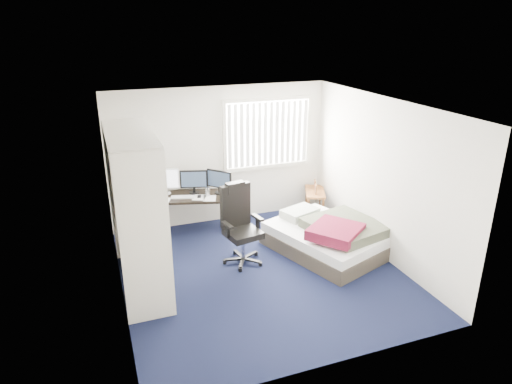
{
  "coord_description": "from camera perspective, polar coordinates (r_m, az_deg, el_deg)",
  "views": [
    {
      "loc": [
        -2.14,
        -5.6,
        3.55
      ],
      "look_at": [
        0.06,
        0.4,
        1.14
      ],
      "focal_mm": 32.0,
      "sensor_mm": 36.0,
      "label": 1
    }
  ],
  "objects": [
    {
      "name": "ground",
      "position": [
        6.97,
        0.65,
        -9.97
      ],
      "size": [
        4.2,
        4.2,
        0.0
      ],
      "primitive_type": "plane",
      "color": "black",
      "rests_on": "ground"
    },
    {
      "name": "room_shell",
      "position": [
        6.33,
        0.7,
        1.87
      ],
      "size": [
        4.2,
        4.2,
        4.2
      ],
      "color": "silver",
      "rests_on": "ground"
    },
    {
      "name": "window_assembly",
      "position": [
        8.45,
        1.48,
        7.32
      ],
      "size": [
        1.72,
        0.09,
        1.32
      ],
      "color": "white",
      "rests_on": "ground"
    },
    {
      "name": "closet",
      "position": [
        6.28,
        -14.6,
        -0.52
      ],
      "size": [
        0.64,
        1.84,
        2.22
      ],
      "color": "beige",
      "rests_on": "ground"
    },
    {
      "name": "desk",
      "position": [
        8.02,
        -8.06,
        -0.1
      ],
      "size": [
        1.54,
        1.03,
        1.16
      ],
      "color": "black",
      "rests_on": "ground"
    },
    {
      "name": "office_chair",
      "position": [
        7.08,
        -1.98,
        -5.03
      ],
      "size": [
        0.69,
        0.69,
        1.26
      ],
      "color": "black",
      "rests_on": "ground"
    },
    {
      "name": "footstool",
      "position": [
        8.32,
        -2.65,
        -3.03
      ],
      "size": [
        0.39,
        0.34,
        0.27
      ],
      "color": "white",
      "rests_on": "ground"
    },
    {
      "name": "nightstand",
      "position": [
        8.84,
        7.37,
        -0.23
      ],
      "size": [
        0.6,
        0.79,
        0.67
      ],
      "color": "brown",
      "rests_on": "ground"
    },
    {
      "name": "bed",
      "position": [
        7.53,
        9.11,
        -5.49
      ],
      "size": [
        1.88,
        2.15,
        0.6
      ],
      "color": "#3A332A",
      "rests_on": "ground"
    },
    {
      "name": "pine_box",
      "position": [
        6.49,
        -13.09,
        -11.46
      ],
      "size": [
        0.5,
        0.45,
        0.31
      ],
      "primitive_type": "cube",
      "rotation": [
        0.0,
        0.0,
        -0.38
      ],
      "color": "tan",
      "rests_on": "ground"
    }
  ]
}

